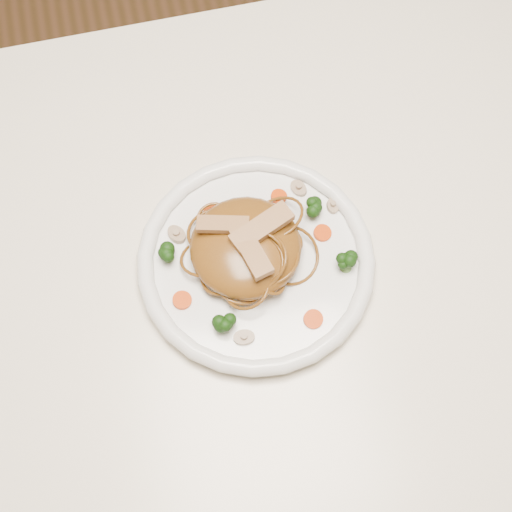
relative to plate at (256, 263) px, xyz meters
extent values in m
plane|color=#4F361B|center=(0.02, 0.00, -0.76)|extent=(4.00, 4.00, 0.00)
cube|color=beige|center=(0.02, 0.00, -0.03)|extent=(1.20, 0.80, 0.04)
cylinder|color=brown|center=(0.56, 0.34, -0.40)|extent=(0.06, 0.06, 0.71)
cylinder|color=white|center=(0.00, 0.00, 0.00)|extent=(0.32, 0.32, 0.02)
ellipsoid|color=brown|center=(-0.01, 0.01, 0.03)|extent=(0.16, 0.16, 0.04)
cube|color=tan|center=(0.01, 0.02, 0.06)|extent=(0.08, 0.05, 0.01)
cube|color=tan|center=(-0.03, 0.03, 0.06)|extent=(0.06, 0.03, 0.01)
cube|color=tan|center=(-0.01, -0.01, 0.06)|extent=(0.04, 0.08, 0.01)
cylinder|color=#EA3808|center=(0.05, 0.08, 0.01)|extent=(0.02, 0.02, 0.00)
cylinder|color=#EA3808|center=(-0.10, -0.03, 0.01)|extent=(0.03, 0.03, 0.00)
cylinder|color=#EA3808|center=(0.09, 0.02, 0.01)|extent=(0.03, 0.03, 0.00)
cylinder|color=#EA3808|center=(-0.04, 0.07, 0.01)|extent=(0.02, 0.02, 0.00)
cylinder|color=#EA3808|center=(0.05, -0.09, 0.01)|extent=(0.03, 0.03, 0.00)
cylinder|color=tan|center=(-0.04, -0.09, 0.01)|extent=(0.03, 0.03, 0.01)
cylinder|color=tan|center=(0.11, 0.05, 0.01)|extent=(0.02, 0.02, 0.01)
cylinder|color=tan|center=(-0.09, 0.05, 0.01)|extent=(0.04, 0.04, 0.01)
cylinder|color=tan|center=(0.07, 0.08, 0.01)|extent=(0.03, 0.03, 0.01)
camera|label=1|loc=(-0.07, -0.31, 0.76)|focal=48.22mm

